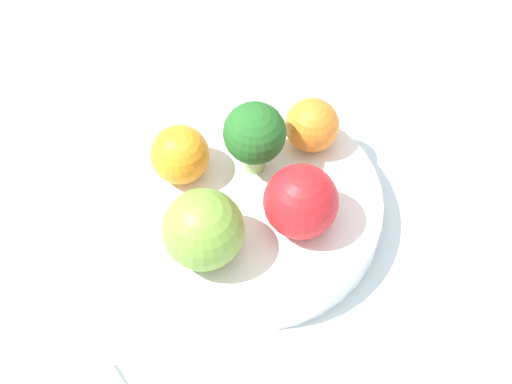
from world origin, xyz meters
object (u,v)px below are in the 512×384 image
apple_red (301,202)px  orange_front (180,155)px  apple_green (203,230)px  broccoli (255,134)px  orange_back (312,125)px  bowl (256,209)px

apple_red → orange_front: size_ratio=1.22×
apple_red → orange_front: 0.10m
apple_green → broccoli: bearing=136.4°
broccoli → orange_back: (-0.01, 0.05, -0.02)m
orange_back → apple_red: bearing=-26.7°
apple_green → orange_back: apple_green is taller
bowl → orange_front: orange_front is taller
apple_red → bowl: bearing=-140.5°
bowl → apple_green: apple_green is taller
bowl → apple_green: size_ratio=3.27×
apple_red → orange_back: size_ratio=1.29×
bowl → apple_red: 0.06m
orange_front → orange_back: (0.00, 0.11, -0.00)m
bowl → broccoli: (-0.03, 0.01, 0.05)m
bowl → orange_front: size_ratio=4.26×
bowl → broccoli: bearing=163.5°
orange_front → orange_back: bearing=87.9°
broccoli → apple_green: bearing=-43.6°
apple_red → broccoli: bearing=-165.4°
orange_front → orange_back: size_ratio=1.06×
apple_green → orange_front: 0.07m
orange_front → apple_green: bearing=-2.3°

